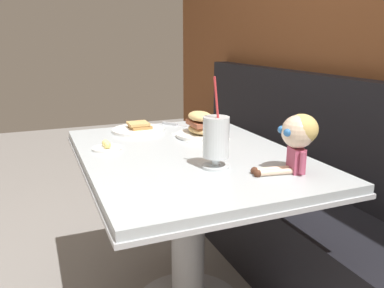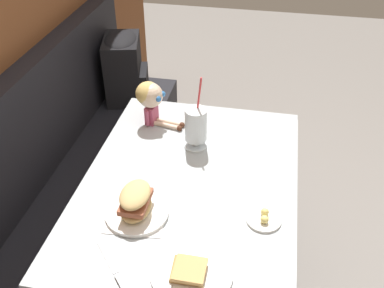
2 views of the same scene
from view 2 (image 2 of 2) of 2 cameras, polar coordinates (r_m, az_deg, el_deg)
booth_bench at (r=2.14m, az=-17.33°, el=-10.78°), size 2.60×0.48×1.00m
diner_table at (r=1.81m, az=-0.34°, el=-9.51°), size 1.11×0.81×0.74m
toast_plate at (r=1.37m, az=-0.13°, el=-16.21°), size 0.25×0.25×0.04m
milkshake_glass at (r=1.78m, az=0.50°, el=2.23°), size 0.10×0.10×0.32m
sandwich_plate at (r=1.52m, az=-7.24°, el=-7.80°), size 0.22×0.22×0.12m
butter_saucer at (r=1.54m, az=9.27°, el=-9.50°), size 0.12×0.12×0.04m
butter_knife at (r=1.39m, az=-9.51°, el=-16.60°), size 0.19×0.17×0.01m
seated_doll at (r=1.93m, az=-5.38°, el=6.01°), size 0.13×0.23×0.20m
backpack at (r=2.69m, az=-8.74°, el=9.90°), size 0.34×0.30×0.41m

